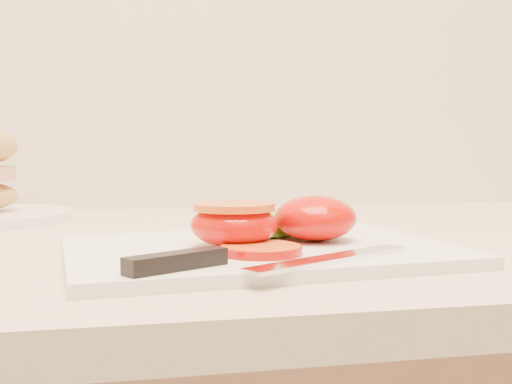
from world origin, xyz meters
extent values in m
cube|color=white|center=(-0.57, 1.54, 0.94)|extent=(0.34, 0.26, 0.01)
ellipsoid|color=red|center=(-0.51, 1.56, 0.96)|extent=(0.07, 0.07, 0.04)
ellipsoid|color=red|center=(-0.59, 1.54, 0.96)|extent=(0.07, 0.07, 0.04)
cylinder|color=red|center=(-0.59, 1.54, 0.97)|extent=(0.07, 0.07, 0.01)
cylinder|color=orange|center=(-0.57, 1.50, 0.94)|extent=(0.06, 0.06, 0.01)
ellipsoid|color=#66B32F|center=(-0.55, 1.62, 0.95)|extent=(0.13, 0.14, 0.02)
cube|color=silver|center=(-0.53, 1.46, 0.94)|extent=(0.15, 0.10, 0.00)
cube|color=black|center=(-0.65, 1.45, 0.95)|extent=(0.08, 0.05, 0.01)
camera|label=1|loc=(-0.68, 1.01, 1.02)|focal=45.00mm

